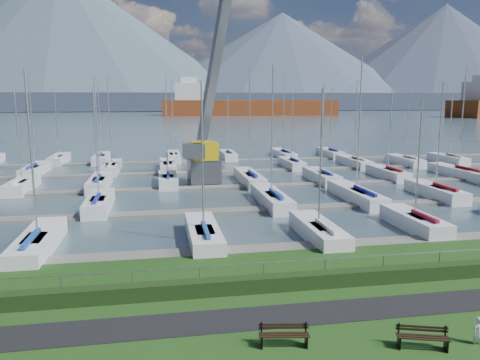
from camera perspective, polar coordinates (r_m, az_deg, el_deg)
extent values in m
cube|color=black|center=(20.15, 7.78, -15.88)|extent=(160.00, 2.00, 0.04)
cube|color=#425761|center=(280.42, -8.99, 8.02)|extent=(800.00, 540.00, 0.20)
cube|color=#1B3312|center=(22.28, 5.72, -12.27)|extent=(80.00, 0.70, 0.70)
cylinder|color=gray|center=(22.33, 5.47, -9.87)|extent=(80.00, 0.04, 0.04)
cube|color=#3B4456|center=(350.27, -9.26, 9.44)|extent=(900.00, 80.00, 12.00)
cone|color=#475B68|center=(429.50, -20.79, 15.91)|extent=(340.00, 340.00, 115.00)
cone|color=#465367|center=(446.78, 5.13, 14.31)|extent=(300.00, 300.00, 85.00)
cone|color=#3E465B|center=(526.42, 23.55, 13.70)|extent=(320.00, 320.00, 100.00)
cube|color=#65625E|center=(28.30, 2.15, -8.53)|extent=(90.00, 1.60, 0.25)
cube|color=slate|center=(37.75, -1.06, -3.78)|extent=(90.00, 1.60, 0.25)
cube|color=slate|center=(47.43, -2.96, -0.93)|extent=(90.00, 1.60, 0.25)
cube|color=gray|center=(57.21, -4.21, 0.94)|extent=(90.00, 1.60, 0.25)
cube|color=gray|center=(67.07, -5.09, 2.27)|extent=(90.00, 1.60, 0.25)
cube|color=black|center=(17.64, 2.65, -19.00)|extent=(0.12, 0.40, 0.45)
cube|color=black|center=(17.60, 2.62, -17.51)|extent=(0.06, 0.06, 0.40)
cube|color=black|center=(17.80, 8.08, -18.81)|extent=(0.12, 0.40, 0.45)
cube|color=black|center=(17.76, 8.03, -17.33)|extent=(0.06, 0.06, 0.40)
cube|color=black|center=(17.47, 5.45, -18.52)|extent=(1.79, 0.39, 0.04)
cube|color=black|center=(17.60, 5.39, -18.28)|extent=(1.79, 0.39, 0.04)
cube|color=black|center=(17.73, 5.34, -18.06)|extent=(1.79, 0.39, 0.04)
cube|color=black|center=(17.69, 5.33, -17.49)|extent=(1.78, 0.33, 0.08)
cube|color=black|center=(17.64, 5.33, -17.15)|extent=(1.78, 0.33, 0.08)
cube|color=black|center=(18.47, 18.82, -18.14)|extent=(0.18, 0.40, 0.45)
cube|color=black|center=(18.44, 18.78, -16.72)|extent=(0.06, 0.06, 0.40)
cube|color=black|center=(18.85, 23.83, -17.88)|extent=(0.18, 0.40, 0.45)
cube|color=black|center=(18.82, 23.76, -16.48)|extent=(0.06, 0.06, 0.40)
cube|color=black|center=(18.42, 21.51, -17.62)|extent=(1.75, 0.63, 0.04)
cube|color=black|center=(18.54, 21.39, -17.41)|extent=(1.75, 0.63, 0.04)
cube|color=black|center=(18.67, 21.28, -17.20)|extent=(1.75, 0.63, 0.04)
cube|color=black|center=(18.64, 21.28, -16.67)|extent=(1.73, 0.58, 0.08)
cube|color=black|center=(18.59, 21.30, -16.34)|extent=(1.73, 0.58, 0.08)
imported|color=silver|center=(19.60, 27.13, -15.87)|extent=(0.44, 0.30, 1.17)
cube|color=#56585E|center=(49.65, -4.43, 1.21)|extent=(3.41, 3.41, 2.60)
cube|color=gold|center=(49.38, -4.46, 3.62)|extent=(2.82, 3.57, 1.80)
cube|color=slate|center=(53.86, -3.12, 13.75)|extent=(3.65, 11.13, 19.89)
cube|color=#595D61|center=(47.27, -5.67, 3.56)|extent=(2.14, 2.33, 1.40)
cube|color=brown|center=(245.11, 1.20, 8.55)|extent=(90.25, 22.55, 10.00)
cube|color=silver|center=(242.48, -6.25, 10.25)|extent=(14.70, 14.70, 12.00)
cube|color=silver|center=(242.62, -6.28, 11.90)|extent=(8.40, 8.40, 4.00)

